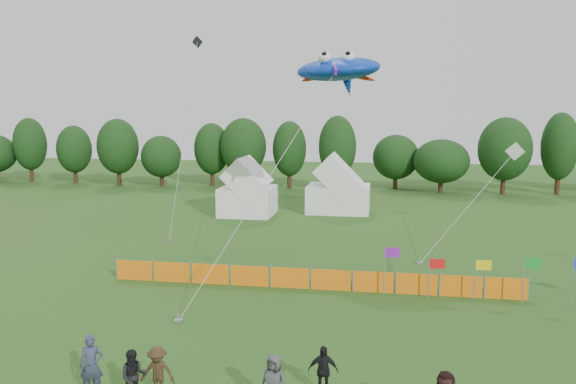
% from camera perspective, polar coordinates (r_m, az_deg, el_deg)
% --- Properties ---
extents(ground, '(160.00, 160.00, 0.00)m').
position_cam_1_polar(ground, '(18.89, -3.18, -18.44)').
color(ground, '#234C16').
rests_on(ground, ground).
extents(treeline, '(104.57, 8.78, 8.36)m').
position_cam_1_polar(treeline, '(61.60, 7.52, 4.03)').
color(treeline, '#382314').
rests_on(treeline, ground).
extents(tent_left, '(4.34, 4.34, 3.83)m').
position_cam_1_polar(tent_left, '(46.59, -4.12, 0.02)').
color(tent_left, white).
rests_on(tent_left, ground).
extents(tent_right, '(5.35, 4.28, 3.77)m').
position_cam_1_polar(tent_right, '(48.06, 5.17, 0.22)').
color(tent_right, white).
rests_on(tent_right, ground).
extents(barrier_fence, '(19.90, 0.06, 1.00)m').
position_cam_1_polar(barrier_fence, '(27.32, 2.27, -8.82)').
color(barrier_fence, orange).
rests_on(barrier_fence, ground).
extents(flag_row, '(10.73, 0.54, 2.29)m').
position_cam_1_polar(flag_row, '(26.86, 21.04, -7.56)').
color(flag_row, gray).
rests_on(flag_row, ground).
extents(spectator_a, '(0.79, 0.64, 1.88)m').
position_cam_1_polar(spectator_a, '(18.51, -19.34, -16.27)').
color(spectator_a, '#303651').
rests_on(spectator_a, ground).
extents(spectator_b, '(0.97, 0.89, 1.62)m').
position_cam_1_polar(spectator_b, '(17.76, -15.41, -17.64)').
color(spectator_b, black).
rests_on(spectator_b, ground).
extents(spectator_c, '(1.08, 0.67, 1.61)m').
position_cam_1_polar(spectator_c, '(17.84, -13.12, -17.44)').
color(spectator_c, '#392716').
rests_on(spectator_c, ground).
extents(spectator_d, '(0.95, 0.50, 1.55)m').
position_cam_1_polar(spectator_d, '(17.65, 3.57, -17.66)').
color(spectator_d, black).
rests_on(spectator_d, ground).
extents(spectator_e, '(0.95, 0.76, 1.68)m').
position_cam_1_polar(spectator_e, '(16.78, -1.42, -18.82)').
color(spectator_e, '#424246').
rests_on(spectator_e, ground).
extents(stingray_kite, '(8.81, 20.83, 11.99)m').
position_cam_1_polar(stingray_kite, '(34.87, 5.18, 12.22)').
color(stingray_kite, blue).
rests_on(stingray_kite, ground).
extents(small_kite_white, '(7.34, 8.38, 6.50)m').
position_cam_1_polar(small_kite_white, '(38.21, 20.02, 1.31)').
color(small_kite_white, white).
rests_on(small_kite_white, ground).
extents(small_kite_dark, '(0.91, 7.25, 14.15)m').
position_cam_1_polar(small_kite_dark, '(41.08, -10.23, 7.68)').
color(small_kite_dark, black).
rests_on(small_kite_dark, ground).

